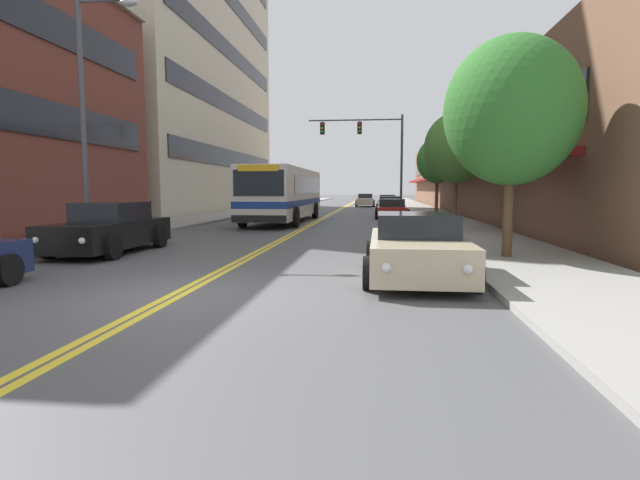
% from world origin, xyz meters
% --- Properties ---
extents(ground_plane, '(240.00, 240.00, 0.00)m').
position_xyz_m(ground_plane, '(0.00, 37.00, 0.00)').
color(ground_plane, '#4C4C4F').
extents(sidewalk_left, '(3.37, 106.00, 0.12)m').
position_xyz_m(sidewalk_left, '(-7.18, 37.00, 0.06)').
color(sidewalk_left, gray).
rests_on(sidewalk_left, ground_plane).
extents(sidewalk_right, '(3.37, 106.00, 0.12)m').
position_xyz_m(sidewalk_right, '(7.18, 37.00, 0.06)').
color(sidewalk_right, gray).
rests_on(sidewalk_right, ground_plane).
extents(centre_line, '(0.34, 106.00, 0.01)m').
position_xyz_m(centre_line, '(0.00, 37.00, 0.00)').
color(centre_line, yellow).
rests_on(centre_line, ground_plane).
extents(office_tower_left, '(12.08, 29.51, 31.19)m').
position_xyz_m(office_tower_left, '(-15.11, 34.36, 15.60)').
color(office_tower_left, beige).
rests_on(office_tower_left, ground_plane).
extents(storefront_row_right, '(9.10, 68.00, 7.15)m').
position_xyz_m(storefront_row_right, '(13.09, 37.00, 3.58)').
color(storefront_row_right, brown).
rests_on(storefront_row_right, ground_plane).
extents(city_bus, '(2.88, 12.45, 2.95)m').
position_xyz_m(city_bus, '(-1.76, 19.64, 1.67)').
color(city_bus, silver).
rests_on(city_bus, ground_plane).
extents(car_black_parked_left_mid, '(2.01, 4.71, 1.46)m').
position_xyz_m(car_black_parked_left_mid, '(-4.27, 5.41, 0.68)').
color(car_black_parked_left_mid, black).
rests_on(car_black_parked_left_mid, ground_plane).
extents(car_slate_blue_parked_left_far, '(2.04, 4.31, 1.24)m').
position_xyz_m(car_slate_blue_parked_left_far, '(-4.44, 31.42, 0.58)').
color(car_slate_blue_parked_left_far, '#475675').
rests_on(car_slate_blue_parked_left_far, ground_plane).
extents(car_beige_parked_right_foreground, '(2.13, 4.66, 1.33)m').
position_xyz_m(car_beige_parked_right_foreground, '(4.28, 2.29, 0.62)').
color(car_beige_parked_right_foreground, '#BCAD89').
rests_on(car_beige_parked_right_foreground, ground_plane).
extents(car_red_parked_right_mid, '(2.09, 4.48, 1.22)m').
position_xyz_m(car_red_parked_right_mid, '(4.34, 24.05, 0.57)').
color(car_red_parked_right_mid, maroon).
rests_on(car_red_parked_right_mid, ground_plane).
extents(car_white_parked_right_far, '(2.12, 4.67, 1.30)m').
position_xyz_m(car_white_parked_right_far, '(4.37, 30.06, 0.61)').
color(car_white_parked_right_far, white).
rests_on(car_white_parked_right_far, ground_plane).
extents(car_silver_parked_right_end, '(1.97, 4.23, 1.29)m').
position_xyz_m(car_silver_parked_right_end, '(4.37, 42.31, 0.61)').
color(car_silver_parked_right_end, '#B7B7BC').
rests_on(car_silver_parked_right_end, ground_plane).
extents(car_champagne_moving_lead, '(1.99, 4.65, 1.36)m').
position_xyz_m(car_champagne_moving_lead, '(2.10, 45.27, 0.64)').
color(car_champagne_moving_lead, beige).
rests_on(car_champagne_moving_lead, ground_plane).
extents(traffic_signal_mast, '(7.22, 0.38, 7.44)m').
position_xyz_m(traffic_signal_mast, '(2.87, 30.55, 5.32)').
color(traffic_signal_mast, '#47474C').
rests_on(traffic_signal_mast, ground_plane).
extents(street_lamp_left_near, '(1.92, 0.28, 7.43)m').
position_xyz_m(street_lamp_left_near, '(-5.04, 6.00, 4.41)').
color(street_lamp_left_near, '#47474C').
rests_on(street_lamp_left_near, ground_plane).
extents(street_tree_right_near, '(3.35, 3.35, 5.50)m').
position_xyz_m(street_tree_right_near, '(6.76, 4.94, 3.77)').
color(street_tree_right_near, brown).
rests_on(street_tree_right_near, sidewalk_right).
extents(street_tree_right_mid, '(2.74, 2.74, 5.01)m').
position_xyz_m(street_tree_right_mid, '(6.79, 14.13, 3.61)').
color(street_tree_right_mid, brown).
rests_on(street_tree_right_mid, sidewalk_right).
extents(street_tree_right_far, '(2.82, 2.82, 5.23)m').
position_xyz_m(street_tree_right_far, '(7.47, 27.01, 3.78)').
color(street_tree_right_far, brown).
rests_on(street_tree_right_far, sidewalk_right).
extents(fire_hydrant, '(0.29, 0.21, 0.76)m').
position_xyz_m(fire_hydrant, '(5.95, 10.26, 0.50)').
color(fire_hydrant, red).
rests_on(fire_hydrant, sidewalk_right).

